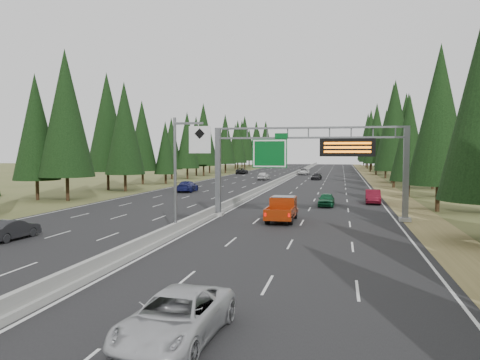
% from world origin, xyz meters
% --- Properties ---
extents(road, '(32.00, 260.00, 0.08)m').
position_xyz_m(road, '(0.00, 80.00, 0.04)').
color(road, black).
rests_on(road, ground).
extents(shoulder_right, '(3.60, 260.00, 0.06)m').
position_xyz_m(shoulder_right, '(17.80, 80.00, 0.03)').
color(shoulder_right, olive).
rests_on(shoulder_right, ground).
extents(shoulder_left, '(3.60, 260.00, 0.06)m').
position_xyz_m(shoulder_left, '(-17.80, 80.00, 0.03)').
color(shoulder_left, '#4D5728').
rests_on(shoulder_left, ground).
extents(median_barrier, '(0.70, 260.00, 0.85)m').
position_xyz_m(median_barrier, '(0.00, 80.00, 0.41)').
color(median_barrier, gray).
rests_on(median_barrier, road).
extents(sign_gantry, '(16.75, 0.98, 7.80)m').
position_xyz_m(sign_gantry, '(8.92, 34.88, 5.27)').
color(sign_gantry, slate).
rests_on(sign_gantry, road).
extents(hov_sign_pole, '(2.80, 0.50, 8.00)m').
position_xyz_m(hov_sign_pole, '(0.58, 24.97, 4.72)').
color(hov_sign_pole, slate).
rests_on(hov_sign_pole, road).
extents(tree_row_right, '(12.24, 242.36, 18.92)m').
position_xyz_m(tree_row_right, '(21.65, 78.89, 9.35)').
color(tree_row_right, black).
rests_on(tree_row_right, ground).
extents(tree_row_left, '(11.51, 242.50, 18.98)m').
position_xyz_m(tree_row_left, '(-21.99, 75.05, 9.49)').
color(tree_row_left, black).
rests_on(tree_row_left, ground).
extents(silver_minivan, '(2.77, 5.43, 1.47)m').
position_xyz_m(silver_minivan, '(6.22, 8.00, 0.82)').
color(silver_minivan, '#B8B9BE').
rests_on(silver_minivan, road).
extents(red_pickup, '(2.14, 6.00, 1.96)m').
position_xyz_m(red_pickup, '(6.32, 33.40, 1.16)').
color(red_pickup, black).
rests_on(red_pickup, road).
extents(car_ahead_green, '(1.72, 4.05, 1.37)m').
position_xyz_m(car_ahead_green, '(9.55, 44.51, 0.76)').
color(car_ahead_green, '#155C35').
rests_on(car_ahead_green, road).
extents(car_ahead_dkred, '(1.72, 4.61, 1.51)m').
position_xyz_m(car_ahead_dkred, '(14.50, 48.26, 0.83)').
color(car_ahead_dkred, maroon).
rests_on(car_ahead_dkred, road).
extents(car_ahead_dkgrey, '(2.20, 4.53, 1.27)m').
position_xyz_m(car_ahead_dkgrey, '(6.17, 90.46, 0.71)').
color(car_ahead_dkgrey, black).
rests_on(car_ahead_dkgrey, road).
extents(car_ahead_white, '(2.74, 5.66, 1.55)m').
position_xyz_m(car_ahead_white, '(2.02, 111.11, 0.86)').
color(car_ahead_white, silver).
rests_on(car_ahead_white, road).
extents(car_ahead_far, '(2.41, 5.01, 1.65)m').
position_xyz_m(car_ahead_far, '(1.50, 114.94, 0.91)').
color(car_ahead_far, black).
rests_on(car_ahead_far, road).
extents(car_onc_near, '(1.62, 4.05, 1.31)m').
position_xyz_m(car_onc_near, '(-9.83, 21.22, 0.74)').
color(car_onc_near, '#232325').
rests_on(car_onc_near, road).
extents(car_onc_blue, '(2.47, 5.42, 1.54)m').
position_xyz_m(car_onc_blue, '(-10.33, 58.18, 0.85)').
color(car_onc_blue, navy).
rests_on(car_onc_blue, road).
extents(car_onc_white, '(2.23, 4.90, 1.63)m').
position_xyz_m(car_onc_white, '(-4.25, 88.00, 0.89)').
color(car_onc_white, silver).
rests_on(car_onc_white, road).
extents(car_onc_far, '(2.54, 5.38, 1.49)m').
position_xyz_m(car_onc_far, '(-13.87, 112.13, 0.82)').
color(car_onc_far, black).
rests_on(car_onc_far, road).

